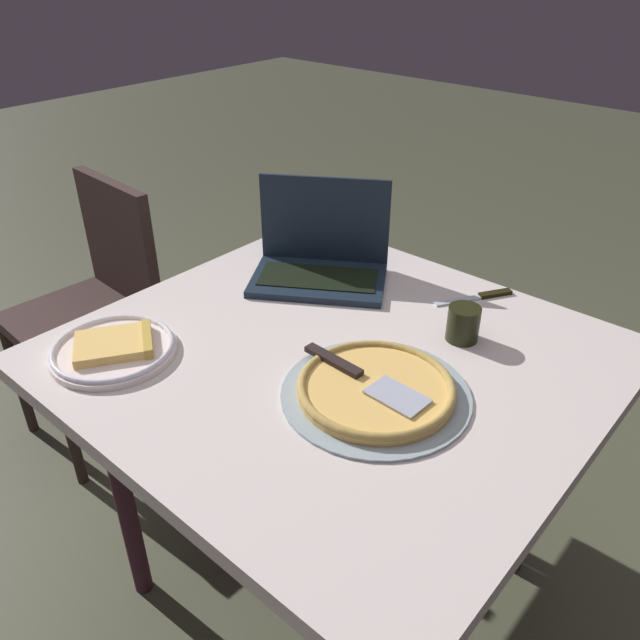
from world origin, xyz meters
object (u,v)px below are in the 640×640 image
(table_knife, at_px, (481,296))
(dining_table, at_px, (334,377))
(laptop, at_px, (321,258))
(pizza_plate, at_px, (114,348))
(chair_near, at_px, (97,298))
(pizza_tray, at_px, (376,389))
(drink_cup, at_px, (463,323))

(table_knife, bearing_deg, dining_table, -16.41)
(laptop, bearing_deg, pizza_plate, -10.10)
(table_knife, height_order, chair_near, chair_near)
(dining_table, distance_m, pizza_tray, 0.19)
(pizza_plate, distance_m, chair_near, 0.78)
(pizza_tray, bearing_deg, drink_cup, 175.37)
(laptop, distance_m, drink_cup, 0.43)
(pizza_tray, xyz_separation_m, drink_cup, (-0.29, 0.02, 0.03))
(drink_cup, bearing_deg, dining_table, -39.20)
(drink_cup, relative_size, chair_near, 0.09)
(pizza_plate, xyz_separation_m, pizza_tray, (-0.25, 0.50, 0.00))
(pizza_tray, bearing_deg, dining_table, -112.07)
(laptop, height_order, table_knife, laptop)
(pizza_tray, distance_m, drink_cup, 0.29)
(dining_table, distance_m, drink_cup, 0.31)
(pizza_plate, relative_size, drink_cup, 3.35)
(dining_table, height_order, table_knife, table_knife)
(dining_table, bearing_deg, table_knife, 163.59)
(table_knife, relative_size, drink_cup, 2.33)
(pizza_plate, xyz_separation_m, chair_near, (-0.32, -0.66, -0.26))
(laptop, relative_size, table_knife, 2.15)
(drink_cup, distance_m, chair_near, 1.24)
(laptop, distance_m, chair_near, 0.85)
(table_knife, xyz_separation_m, chair_near, (0.42, -1.13, -0.25))
(dining_table, height_order, pizza_plate, pizza_plate)
(dining_table, distance_m, table_knife, 0.44)
(table_knife, bearing_deg, pizza_tray, 4.17)
(laptop, relative_size, drink_cup, 5.01)
(pizza_tray, distance_m, chair_near, 1.20)
(laptop, distance_m, pizza_plate, 0.57)
(drink_cup, bearing_deg, table_knife, -163.35)
(pizza_tray, height_order, table_knife, pizza_tray)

